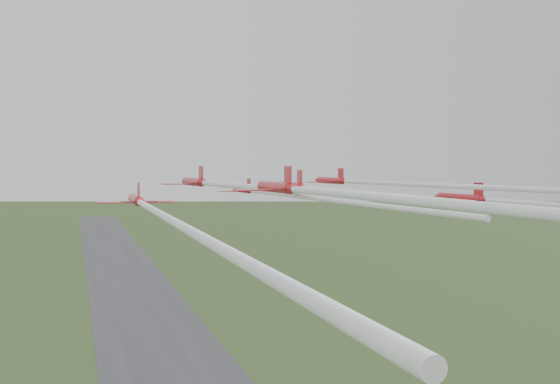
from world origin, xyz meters
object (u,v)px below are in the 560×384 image
object	(u,v)px
jet_lead	(283,195)
jet_row3_right	(544,204)
jet_row3_left	(155,211)
jet_row3_mid	(317,189)
jet_row2_right	(371,182)
jet_row4_left	(317,191)
jet_row2_left	(210,183)

from	to	relation	value
jet_lead	jet_row3_right	xyz separation A→B (m)	(23.28, -23.39, -0.44)
jet_lead	jet_row3_left	bearing A→B (deg)	-129.55
jet_row3_mid	jet_row2_right	bearing A→B (deg)	41.29
jet_row4_left	jet_row2_left	bearing A→B (deg)	91.05
jet_row4_left	jet_lead	bearing A→B (deg)	74.45
jet_row2_left	jet_row3_left	distance (m)	28.73
jet_row3_left	jet_row4_left	world-z (taller)	jet_row4_left
jet_row2_right	jet_row3_right	bearing A→B (deg)	-59.10
jet_row2_right	jet_row3_left	bearing A→B (deg)	-150.31
jet_row2_left	jet_row4_left	world-z (taller)	jet_row2_left
jet_row2_left	jet_row2_right	xyz separation A→B (m)	(20.81, -5.24, 0.08)
jet_row2_right	jet_row4_left	size ratio (longest dim) A/B	1.06
jet_lead	jet_row2_left	world-z (taller)	jet_row2_left
jet_row2_left	jet_row4_left	distance (m)	34.51
jet_row2_right	jet_row3_mid	world-z (taller)	jet_row2_right
jet_row2_left	jet_row3_right	size ratio (longest dim) A/B	0.73
jet_row3_left	jet_row2_right	bearing A→B (deg)	34.93
jet_row3_right	jet_row4_left	world-z (taller)	jet_row4_left
jet_row3_mid	jet_row3_right	size ratio (longest dim) A/B	0.77
jet_lead	jet_row4_left	size ratio (longest dim) A/B	1.43
jet_lead	jet_row4_left	distance (m)	36.11
jet_lead	jet_row3_right	size ratio (longest dim) A/B	1.09
jet_lead	jet_row2_right	xyz separation A→B (m)	(10.52, -5.69, 1.71)
jet_lead	jet_row3_mid	size ratio (longest dim) A/B	1.42
jet_lead	jet_row2_right	distance (m)	12.09
jet_row3_left	jet_row4_left	bearing A→B (deg)	-33.09
jet_row2_right	jet_row3_right	xyz separation A→B (m)	(12.76, -17.69, -2.15)
jet_row3_mid	jet_row4_left	bearing A→B (deg)	-109.79
jet_row2_right	jet_row4_left	bearing A→B (deg)	-128.54
jet_row2_left	jet_row2_right	bearing A→B (deg)	-18.20
jet_row3_mid	jet_row4_left	world-z (taller)	jet_row4_left
jet_row3_left	jet_row3_right	world-z (taller)	jet_row3_left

